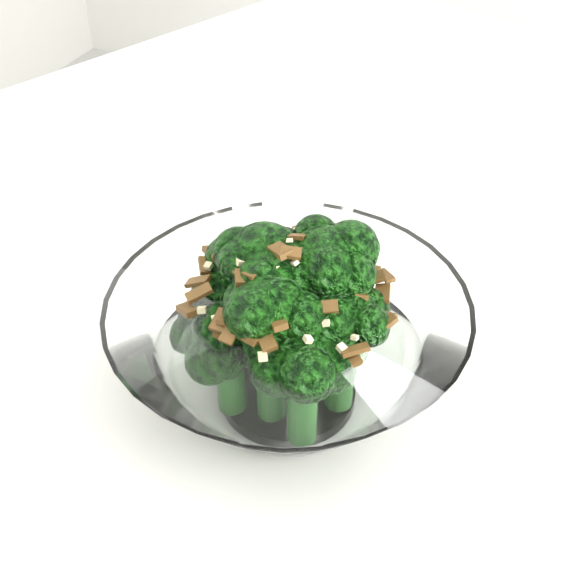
% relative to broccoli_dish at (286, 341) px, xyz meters
% --- Properties ---
extents(broccoli_dish, '(0.19, 0.19, 0.11)m').
position_rel_broccoli_dish_xyz_m(broccoli_dish, '(0.00, 0.00, 0.00)').
color(broccoli_dish, white).
rests_on(broccoli_dish, table).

